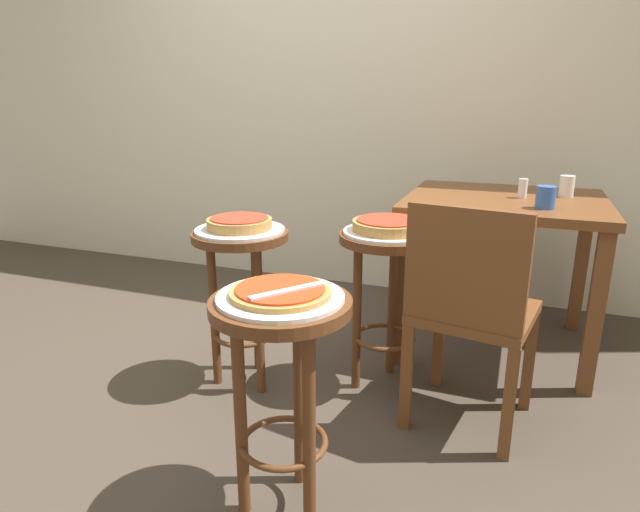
{
  "coord_description": "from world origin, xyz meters",
  "views": [
    {
      "loc": [
        1.16,
        -1.64,
        1.19
      ],
      "look_at": [
        0.47,
        0.22,
        0.6
      ],
      "focal_mm": 30.53,
      "sensor_mm": 36.0,
      "label": 1
    }
  ],
  "objects_px": {
    "pizza_middle": "(239,223)",
    "dining_table": "(503,222)",
    "stool_leftside": "(387,275)",
    "condiment_shaker": "(523,188)",
    "stool_middle": "(242,272)",
    "serving_plate_leftside": "(388,232)",
    "cup_far_edge": "(567,186)",
    "wooden_chair": "(470,309)",
    "stool_foreground": "(282,357)",
    "cup_near_edge": "(546,197)",
    "pizza_server_knife": "(288,290)",
    "pizza_foreground": "(280,292)",
    "serving_plate_foreground": "(280,297)",
    "serving_plate_middle": "(240,230)",
    "pizza_leftside": "(389,225)"
  },
  "relations": [
    {
      "from": "pizza_middle",
      "to": "dining_table",
      "type": "bearing_deg",
      "value": 37.38
    },
    {
      "from": "stool_leftside",
      "to": "condiment_shaker",
      "type": "distance_m",
      "value": 0.81
    },
    {
      "from": "stool_middle",
      "to": "serving_plate_leftside",
      "type": "relative_size",
      "value": 1.86
    },
    {
      "from": "cup_far_edge",
      "to": "wooden_chair",
      "type": "xyz_separation_m",
      "value": [
        -0.32,
        -0.88,
        -0.32
      ]
    },
    {
      "from": "stool_foreground",
      "to": "serving_plate_leftside",
      "type": "distance_m",
      "value": 0.83
    },
    {
      "from": "cup_near_edge",
      "to": "pizza_server_knife",
      "type": "relative_size",
      "value": 0.42
    },
    {
      "from": "pizza_middle",
      "to": "serving_plate_leftside",
      "type": "bearing_deg",
      "value": 17.01
    },
    {
      "from": "serving_plate_leftside",
      "to": "wooden_chair",
      "type": "bearing_deg",
      "value": -28.97
    },
    {
      "from": "pizza_foreground",
      "to": "dining_table",
      "type": "relative_size",
      "value": 0.31
    },
    {
      "from": "serving_plate_leftside",
      "to": "dining_table",
      "type": "relative_size",
      "value": 0.41
    },
    {
      "from": "wooden_chair",
      "to": "stool_middle",
      "type": "bearing_deg",
      "value": 178.79
    },
    {
      "from": "stool_leftside",
      "to": "serving_plate_foreground",
      "type": "bearing_deg",
      "value": -97.22
    },
    {
      "from": "serving_plate_foreground",
      "to": "cup_far_edge",
      "type": "relative_size",
      "value": 3.55
    },
    {
      "from": "pizza_middle",
      "to": "cup_far_edge",
      "type": "xyz_separation_m",
      "value": [
        1.23,
        0.86,
        0.09
      ]
    },
    {
      "from": "cup_far_edge",
      "to": "condiment_shaker",
      "type": "xyz_separation_m",
      "value": [
        -0.19,
        -0.1,
        -0.0
      ]
    },
    {
      "from": "serving_plate_middle",
      "to": "dining_table",
      "type": "bearing_deg",
      "value": 37.38
    },
    {
      "from": "pizza_middle",
      "to": "condiment_shaker",
      "type": "distance_m",
      "value": 1.29
    },
    {
      "from": "serving_plate_foreground",
      "to": "pizza_middle",
      "type": "bearing_deg",
      "value": 126.45
    },
    {
      "from": "stool_middle",
      "to": "dining_table",
      "type": "relative_size",
      "value": 0.76
    },
    {
      "from": "serving_plate_middle",
      "to": "pizza_leftside",
      "type": "bearing_deg",
      "value": 17.01
    },
    {
      "from": "stool_foreground",
      "to": "wooden_chair",
      "type": "bearing_deg",
      "value": 53.61
    },
    {
      "from": "cup_far_edge",
      "to": "pizza_middle",
      "type": "bearing_deg",
      "value": -145.07
    },
    {
      "from": "pizza_foreground",
      "to": "pizza_leftside",
      "type": "distance_m",
      "value": 0.81
    },
    {
      "from": "cup_near_edge",
      "to": "stool_foreground",
      "type": "bearing_deg",
      "value": -120.02
    },
    {
      "from": "cup_far_edge",
      "to": "wooden_chair",
      "type": "bearing_deg",
      "value": -110.01
    },
    {
      "from": "stool_foreground",
      "to": "stool_leftside",
      "type": "distance_m",
      "value": 0.81
    },
    {
      "from": "serving_plate_middle",
      "to": "wooden_chair",
      "type": "relative_size",
      "value": 0.42
    },
    {
      "from": "pizza_foreground",
      "to": "stool_leftside",
      "type": "height_order",
      "value": "pizza_foreground"
    },
    {
      "from": "stool_middle",
      "to": "pizza_server_knife",
      "type": "xyz_separation_m",
      "value": [
        0.49,
        -0.65,
        0.21
      ]
    },
    {
      "from": "stool_middle",
      "to": "pizza_middle",
      "type": "distance_m",
      "value": 0.21
    },
    {
      "from": "pizza_middle",
      "to": "pizza_server_knife",
      "type": "relative_size",
      "value": 1.18
    },
    {
      "from": "stool_leftside",
      "to": "wooden_chair",
      "type": "relative_size",
      "value": 0.78
    },
    {
      "from": "pizza_middle",
      "to": "serving_plate_leftside",
      "type": "height_order",
      "value": "pizza_middle"
    },
    {
      "from": "pizza_middle",
      "to": "stool_foreground",
      "type": "bearing_deg",
      "value": -53.55
    },
    {
      "from": "stool_foreground",
      "to": "pizza_server_knife",
      "type": "bearing_deg",
      "value": -33.69
    },
    {
      "from": "pizza_leftside",
      "to": "cup_near_edge",
      "type": "height_order",
      "value": "cup_near_edge"
    },
    {
      "from": "serving_plate_foreground",
      "to": "condiment_shaker",
      "type": "xyz_separation_m",
      "value": [
        0.58,
        1.39,
        0.11
      ]
    },
    {
      "from": "stool_foreground",
      "to": "cup_near_edge",
      "type": "relative_size",
      "value": 7.13
    },
    {
      "from": "pizza_middle",
      "to": "pizza_server_knife",
      "type": "bearing_deg",
      "value": -52.69
    },
    {
      "from": "serving_plate_foreground",
      "to": "pizza_middle",
      "type": "distance_m",
      "value": 0.78
    },
    {
      "from": "pizza_leftside",
      "to": "cup_near_edge",
      "type": "bearing_deg",
      "value": 32.42
    },
    {
      "from": "serving_plate_middle",
      "to": "cup_far_edge",
      "type": "relative_size",
      "value": 3.69
    },
    {
      "from": "wooden_chair",
      "to": "dining_table",
      "type": "bearing_deg",
      "value": 85.26
    },
    {
      "from": "stool_foreground",
      "to": "dining_table",
      "type": "distance_m",
      "value": 1.47
    },
    {
      "from": "serving_plate_middle",
      "to": "serving_plate_leftside",
      "type": "distance_m",
      "value": 0.59
    },
    {
      "from": "pizza_leftside",
      "to": "dining_table",
      "type": "xyz_separation_m",
      "value": [
        0.41,
        0.57,
        -0.08
      ]
    },
    {
      "from": "pizza_middle",
      "to": "dining_table",
      "type": "xyz_separation_m",
      "value": [
        0.98,
        0.75,
        -0.08
      ]
    },
    {
      "from": "pizza_middle",
      "to": "pizza_leftside",
      "type": "xyz_separation_m",
      "value": [
        0.56,
        0.17,
        0.0
      ]
    },
    {
      "from": "serving_plate_foreground",
      "to": "pizza_leftside",
      "type": "xyz_separation_m",
      "value": [
        0.1,
        0.8,
        0.03
      ]
    },
    {
      "from": "serving_plate_middle",
      "to": "cup_near_edge",
      "type": "distance_m",
      "value": 1.26
    }
  ]
}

